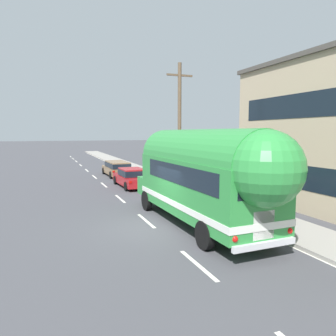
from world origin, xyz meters
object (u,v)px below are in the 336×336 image
car_second (117,168)px  painted_bus (205,174)px  car_lead (132,177)px  utility_pole (179,126)px

car_second → painted_bus: bearing=-90.3°
painted_bus → car_second: 17.30m
car_lead → utility_pole: bearing=-51.1°
car_lead → car_second: size_ratio=0.98×
car_lead → car_second: (0.23, 6.12, 0.06)m
utility_pole → car_lead: (-2.48, 3.07, -3.69)m
car_second → car_lead: bearing=-92.2°
utility_pole → car_lead: bearing=128.9°
utility_pole → car_second: 10.14m
utility_pole → painted_bus: utility_pole is taller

